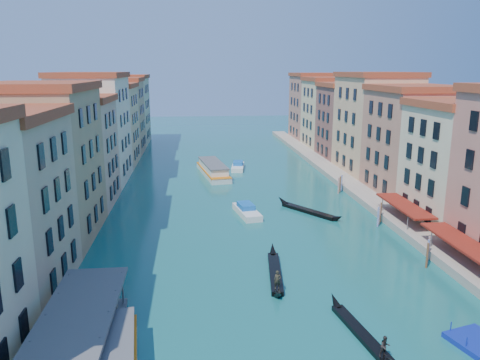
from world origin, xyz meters
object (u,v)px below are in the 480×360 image
object	(u,v)px
vaporetto_far	(213,169)
gondola_right	(362,332)
vaporetto_stop	(79,339)
gondola_fore	(275,271)

from	to	relation	value
vaporetto_far	gondola_right	world-z (taller)	vaporetto_far
vaporetto_stop	gondola_right	world-z (taller)	vaporetto_stop
vaporetto_far	gondola_right	distance (m)	62.76
vaporetto_stop	gondola_fore	xyz separation A→B (m)	(17.44, 12.89, -1.00)
vaporetto_stop	vaporetto_far	distance (m)	63.84
vaporetto_stop	gondola_fore	size ratio (longest dim) A/B	1.25
gondola_right	vaporetto_stop	bearing A→B (deg)	172.70
gondola_fore	vaporetto_far	bearing A→B (deg)	102.08
vaporetto_far	gondola_fore	world-z (taller)	vaporetto_far
vaporetto_far	gondola_right	size ratio (longest dim) A/B	1.58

